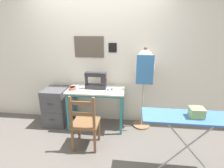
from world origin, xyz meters
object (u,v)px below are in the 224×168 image
object	(u,v)px
sewing_machine	(97,81)
wooden_chair	(85,123)
dress_form	(144,71)
storage_box	(197,112)
scissors	(117,93)
thread_spool_mid_table	(112,89)
filing_cabinet	(57,106)
fabric_bowl	(72,88)
ironing_board	(191,120)
thread_spool_near_machine	(108,90)

from	to	relation	value
sewing_machine	wooden_chair	distance (m)	0.82
dress_form	storage_box	size ratio (longest dim) A/B	9.22
scissors	storage_box	size ratio (longest dim) A/B	0.91
scissors	thread_spool_mid_table	xyz separation A→B (m)	(-0.11, 0.12, 0.02)
dress_form	wooden_chair	bearing A→B (deg)	-141.04
filing_cabinet	dress_form	xyz separation A→B (m)	(1.65, 0.07, 0.74)
fabric_bowl	ironing_board	distance (m)	1.99
sewing_machine	dress_form	world-z (taller)	dress_form
sewing_machine	storage_box	world-z (taller)	sewing_machine
scissors	fabric_bowl	bearing A→B (deg)	174.98
storage_box	thread_spool_mid_table	bearing A→B (deg)	138.47
sewing_machine	wooden_chair	bearing A→B (deg)	-95.53
fabric_bowl	thread_spool_mid_table	size ratio (longest dim) A/B	3.10
sewing_machine	ironing_board	size ratio (longest dim) A/B	0.34
thread_spool_mid_table	wooden_chair	bearing A→B (deg)	-119.60
thread_spool_near_machine	thread_spool_mid_table	xyz separation A→B (m)	(0.06, 0.02, -0.00)
wooden_chair	dress_form	world-z (taller)	dress_form
fabric_bowl	storage_box	world-z (taller)	storage_box
fabric_bowl	ironing_board	world-z (taller)	ironing_board
scissors	dress_form	bearing A→B (deg)	28.90
sewing_machine	ironing_board	bearing A→B (deg)	-37.61
storage_box	scissors	bearing A→B (deg)	139.24
ironing_board	storage_box	xyz separation A→B (m)	(0.04, -0.01, 0.10)
sewing_machine	wooden_chair	world-z (taller)	sewing_machine
thread_spool_mid_table	filing_cabinet	xyz separation A→B (m)	(-1.09, 0.06, -0.42)
sewing_machine	wooden_chair	xyz separation A→B (m)	(-0.06, -0.67, -0.48)
sewing_machine	ironing_board	xyz separation A→B (m)	(1.34, -1.03, -0.12)
scissors	thread_spool_mid_table	world-z (taller)	thread_spool_mid_table
scissors	thread_spool_near_machine	world-z (taller)	thread_spool_near_machine
thread_spool_near_machine	wooden_chair	world-z (taller)	wooden_chair
sewing_machine	storage_box	bearing A→B (deg)	-37.14
fabric_bowl	storage_box	bearing A→B (deg)	-27.18
wooden_chair	fabric_bowl	bearing A→B (deg)	123.60
thread_spool_near_machine	wooden_chair	distance (m)	0.73
fabric_bowl	filing_cabinet	xyz separation A→B (m)	(-0.39, 0.11, -0.42)
wooden_chair	storage_box	bearing A→B (deg)	-14.70
wooden_chair	sewing_machine	bearing A→B (deg)	84.47
filing_cabinet	wooden_chair	bearing A→B (deg)	-41.08
thread_spool_near_machine	filing_cabinet	distance (m)	1.11
wooden_chair	storage_box	distance (m)	1.56
ironing_board	fabric_bowl	bearing A→B (deg)	152.62
filing_cabinet	thread_spool_mid_table	bearing A→B (deg)	-2.98
filing_cabinet	ironing_board	distance (m)	2.42
ironing_board	storage_box	bearing A→B (deg)	-17.50
scissors	ironing_board	world-z (taller)	ironing_board
ironing_board	dress_form	bearing A→B (deg)	114.74
filing_cabinet	dress_form	world-z (taller)	dress_form
sewing_machine	ironing_board	world-z (taller)	sewing_machine
fabric_bowl	filing_cabinet	distance (m)	0.58
wooden_chair	dress_form	bearing A→B (deg)	38.96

